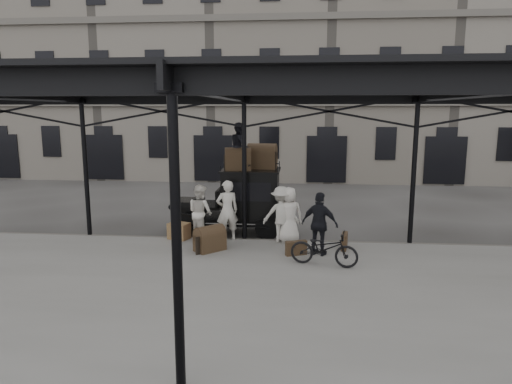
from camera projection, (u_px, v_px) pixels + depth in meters
ground at (236, 264)px, 12.23m from camera, size 120.00×120.00×0.00m
platform at (224, 291)px, 10.26m from camera, size 28.00×8.00×0.15m
canopy at (223, 86)px, 9.74m from camera, size 22.50×9.00×4.74m
building_frontage at (274, 63)px, 28.65m from camera, size 64.00×8.00×14.00m
taxi at (242, 198)px, 15.14m from camera, size 3.65×1.55×2.18m
porter_left at (227, 210)px, 13.85m from camera, size 0.79×0.66×1.86m
porter_midleft at (200, 212)px, 13.94m from camera, size 1.05×1.04×1.71m
porter_centre at (289, 215)px, 13.70m from camera, size 0.92×0.70×1.68m
porter_official at (320, 224)px, 12.42m from camera, size 1.11×0.80×1.75m
porter_right at (281, 214)px, 13.72m from camera, size 1.13×0.70×1.69m
bicycle at (324, 248)px, 11.63m from camera, size 1.83×0.99×0.91m
porter_roof at (240, 146)px, 14.74m from camera, size 0.70×0.83×1.52m
steamer_trunk_roof_near at (238, 161)px, 14.68m from camera, size 0.91×0.65×0.61m
steamer_trunk_roof_far at (262, 158)px, 15.04m from camera, size 1.00×0.68×0.69m
steamer_trunk_platform at (210, 240)px, 12.91m from camera, size 0.94×0.94×0.60m
wicker_hamper at (179, 231)px, 14.11m from camera, size 0.71×0.62×0.50m
suitcase_upright at (344, 241)px, 13.09m from camera, size 0.25×0.62×0.45m
suitcase_flat at (296, 248)px, 12.51m from camera, size 0.61×0.37×0.40m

